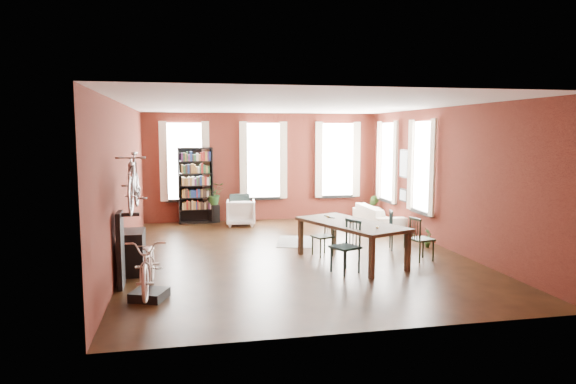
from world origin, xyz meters
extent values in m
plane|color=black|center=(0.00, 0.00, 0.00)|extent=(9.00, 9.00, 0.00)
cube|color=silver|center=(0.00, 0.00, 3.20)|extent=(7.00, 9.00, 0.04)
cube|color=#4A1812|center=(0.00, 4.50, 1.60)|extent=(7.00, 0.04, 3.20)
cube|color=#4A1812|center=(0.00, -4.50, 1.60)|extent=(7.00, 0.04, 3.20)
cube|color=#4A1812|center=(-3.50, 0.00, 1.60)|extent=(0.04, 9.00, 3.20)
cube|color=#4A1812|center=(3.50, 0.00, 1.60)|extent=(0.04, 9.00, 3.20)
cube|color=white|center=(-2.30, 4.47, 1.80)|extent=(1.00, 0.04, 2.20)
cube|color=beige|center=(-2.30, 4.40, 1.80)|extent=(1.40, 0.06, 2.30)
cube|color=white|center=(0.00, 4.47, 1.80)|extent=(1.00, 0.04, 2.20)
cube|color=beige|center=(0.00, 4.40, 1.80)|extent=(1.40, 0.06, 2.30)
cube|color=white|center=(2.30, 4.47, 1.80)|extent=(1.00, 0.04, 2.20)
cube|color=beige|center=(2.30, 4.40, 1.80)|extent=(1.40, 0.06, 2.30)
cube|color=white|center=(3.47, 1.00, 1.80)|extent=(0.04, 1.00, 2.20)
cube|color=beige|center=(3.40, 1.00, 1.80)|extent=(0.06, 1.40, 2.30)
cube|color=white|center=(3.47, 3.20, 1.80)|extent=(0.04, 1.00, 2.20)
cube|color=beige|center=(3.40, 3.20, 1.80)|extent=(0.06, 1.40, 2.30)
cube|color=black|center=(3.46, 2.10, 1.80)|extent=(0.04, 0.55, 0.75)
cube|color=black|center=(3.46, 2.10, 0.95)|extent=(0.04, 0.45, 0.35)
cube|color=brown|center=(0.97, -0.95, 0.41)|extent=(1.92, 2.64, 0.82)
cube|color=#1B3B3C|center=(0.62, -1.66, 0.49)|extent=(0.60, 0.60, 0.99)
cube|color=black|center=(0.56, -0.27, 0.42)|extent=(0.49, 0.49, 0.84)
cube|color=black|center=(2.45, -1.08, 0.45)|extent=(0.48, 0.48, 0.89)
cube|color=#1A373B|center=(2.38, -0.08, 0.44)|extent=(0.50, 0.50, 0.88)
cube|color=black|center=(-2.00, 4.30, 1.10)|extent=(1.00, 0.32, 2.20)
imported|color=white|center=(-0.77, 3.67, 0.41)|extent=(0.86, 0.82, 0.81)
imported|color=beige|center=(2.95, 2.60, 0.41)|extent=(0.61, 2.08, 0.81)
cube|color=black|center=(0.29, 1.19, 0.01)|extent=(1.18, 1.55, 0.01)
cube|color=black|center=(-2.89, -2.56, 0.07)|extent=(0.65, 0.65, 0.15)
cube|color=black|center=(-3.40, -1.80, 0.65)|extent=(0.16, 0.60, 1.30)
cube|color=black|center=(-3.28, -0.90, 0.40)|extent=(0.40, 0.80, 0.80)
cube|color=black|center=(-1.50, 4.30, 0.26)|extent=(0.35, 0.35, 0.53)
imported|color=#2B4E1F|center=(3.28, 3.95, 0.17)|extent=(0.65, 0.84, 0.33)
imported|color=#2D6227|center=(3.13, 0.00, 0.08)|extent=(0.51, 0.48, 0.17)
imported|color=beige|center=(-2.88, -2.59, 0.99)|extent=(0.60, 0.90, 1.69)
imported|color=#A5A8AD|center=(-3.15, -1.80, 2.13)|extent=(0.47, 1.00, 1.66)
imported|color=#285C25|center=(-1.49, 4.28, 0.78)|extent=(0.70, 0.75, 0.51)
camera|label=1|loc=(-2.29, -10.70, 2.63)|focal=32.00mm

